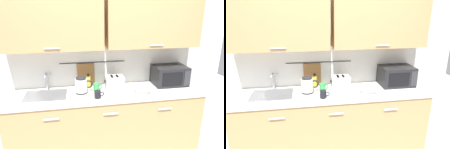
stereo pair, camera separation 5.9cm
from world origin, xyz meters
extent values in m
cube|color=tan|center=(0.00, 0.30, 0.43)|extent=(2.50, 0.60, 0.86)
cube|color=#B7B7BC|center=(-0.69, -0.01, 0.74)|extent=(0.18, 0.02, 0.02)
cube|color=#B7B7BC|center=(0.00, -0.01, 0.74)|extent=(0.18, 0.02, 0.02)
cube|color=#B7B7BC|center=(0.69, -0.01, 0.74)|extent=(0.18, 0.02, 0.02)
cube|color=silver|center=(0.00, 0.30, 0.88)|extent=(2.53, 0.63, 0.04)
cube|color=#9EA0A5|center=(-0.77, 0.32, 0.85)|extent=(0.52, 0.38, 0.09)
cube|color=silver|center=(0.00, 0.63, 1.25)|extent=(3.70, 0.06, 2.50)
cube|color=silver|center=(0.00, 0.59, 1.18)|extent=(2.50, 0.01, 0.55)
cube|color=tan|center=(-0.64, 0.43, 1.80)|extent=(1.23, 0.33, 0.70)
cube|color=#B7B7BC|center=(-0.64, 0.26, 1.50)|extent=(0.18, 0.01, 0.02)
cube|color=tan|center=(0.64, 0.43, 1.80)|extent=(1.23, 0.33, 0.70)
cube|color=#B7B7BC|center=(0.64, 0.26, 1.50)|extent=(0.18, 0.01, 0.02)
cylinder|color=#333338|center=(-0.15, 0.58, 1.23)|extent=(0.90, 0.01, 0.01)
cube|color=olive|center=(-0.25, 0.58, 1.05)|extent=(0.24, 0.02, 0.34)
cylinder|color=#B2B5BA|center=(-0.77, 0.55, 1.01)|extent=(0.03, 0.03, 0.22)
cylinder|color=#B2B5BA|center=(-0.77, 0.47, 1.11)|extent=(0.02, 0.16, 0.02)
cube|color=#B2B5BA|center=(-0.73, 0.55, 1.10)|extent=(0.07, 0.02, 0.01)
cube|color=black|center=(0.92, 0.41, 1.04)|extent=(0.46, 0.34, 0.27)
cube|color=black|center=(0.89, 0.24, 1.04)|extent=(0.29, 0.01, 0.18)
cube|color=#2D2D33|center=(1.10, 0.24, 1.04)|extent=(0.09, 0.01, 0.21)
cylinder|color=black|center=(-0.32, 0.32, 0.91)|extent=(0.16, 0.16, 0.02)
cylinder|color=white|center=(-0.32, 0.32, 1.00)|extent=(0.15, 0.15, 0.17)
cylinder|color=#262628|center=(-0.32, 0.32, 1.10)|extent=(0.13, 0.13, 0.02)
torus|color=black|center=(-0.23, 0.32, 1.01)|extent=(0.11, 0.02, 0.11)
cylinder|color=yellow|center=(-0.22, 0.49, 0.98)|extent=(0.06, 0.06, 0.16)
cylinder|color=black|center=(-0.22, 0.49, 1.08)|extent=(0.03, 0.03, 0.04)
cylinder|color=black|center=(-0.14, 0.12, 0.95)|extent=(0.08, 0.08, 0.09)
torus|color=black|center=(-0.09, 0.12, 0.95)|extent=(0.06, 0.01, 0.06)
cylinder|color=silver|center=(0.44, 0.14, 0.94)|extent=(0.17, 0.17, 0.07)
torus|color=silver|center=(0.44, 0.14, 0.97)|extent=(0.21, 0.21, 0.01)
cube|color=#B7BABF|center=(0.11, 0.35, 1.00)|extent=(0.24, 0.17, 0.19)
cube|color=black|center=(0.08, 0.35, 1.08)|extent=(0.03, 0.12, 0.01)
cube|color=black|center=(0.15, 0.35, 1.08)|extent=(0.03, 0.12, 0.01)
cube|color=black|center=(-0.01, 0.35, 1.02)|extent=(0.02, 0.02, 0.02)
cylinder|color=green|center=(-0.12, 0.36, 0.95)|extent=(0.08, 0.08, 0.09)
torus|color=green|center=(-0.07, 0.36, 0.95)|extent=(0.06, 0.01, 0.06)
camera|label=1|loc=(-0.38, -2.12, 1.92)|focal=32.30mm
camera|label=2|loc=(-0.32, -2.13, 1.92)|focal=32.30mm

